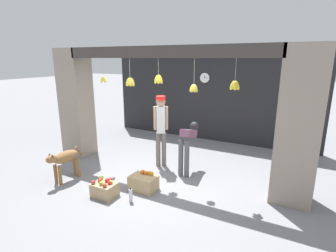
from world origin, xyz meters
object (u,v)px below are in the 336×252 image
at_px(dog, 65,159).
at_px(fruit_crate_apples, 105,189).
at_px(worker_stooping, 188,142).
at_px(fruit_crate_oranges, 144,182).
at_px(shopkeeper, 161,125).
at_px(water_bottle, 131,195).
at_px(wall_clock, 205,78).

height_order(dog, fruit_crate_apples, dog).
distance_m(worker_stooping, fruit_crate_oranges, 1.38).
xyz_separation_m(dog, shopkeeper, (1.41, 1.65, 0.53)).
bearing_deg(water_bottle, worker_stooping, 76.90).
relative_size(fruit_crate_apples, water_bottle, 1.57).
relative_size(fruit_crate_oranges, wall_clock, 1.65).
distance_m(dog, shopkeeper, 2.23).
distance_m(worker_stooping, fruit_crate_apples, 2.07).
bearing_deg(fruit_crate_oranges, worker_stooping, 69.66).
bearing_deg(wall_clock, dog, -110.14).
relative_size(water_bottle, wall_clock, 0.88).
bearing_deg(wall_clock, fruit_crate_oranges, -87.71).
bearing_deg(fruit_crate_apples, worker_stooping, 61.31).
relative_size(dog, water_bottle, 3.17).
distance_m(shopkeeper, wall_clock, 2.72).
height_order(dog, fruit_crate_oranges, dog).
xyz_separation_m(shopkeeper, fruit_crate_oranges, (0.28, -1.21, -0.87)).
distance_m(shopkeeper, fruit_crate_apples, 2.00).
relative_size(fruit_crate_oranges, water_bottle, 1.88).
bearing_deg(wall_clock, worker_stooping, -77.26).
relative_size(worker_stooping, fruit_crate_oranges, 2.08).
height_order(shopkeeper, wall_clock, wall_clock).
bearing_deg(water_bottle, shopkeeper, 100.68).
relative_size(fruit_crate_apples, wall_clock, 1.38).
bearing_deg(fruit_crate_oranges, wall_clock, 92.29).
distance_m(fruit_crate_oranges, wall_clock, 4.18).
height_order(worker_stooping, fruit_crate_oranges, worker_stooping).
bearing_deg(fruit_crate_oranges, fruit_crate_apples, -132.39).
bearing_deg(fruit_crate_apples, shopkeeper, 82.37).
xyz_separation_m(fruit_crate_oranges, water_bottle, (0.04, -0.50, -0.02)).
bearing_deg(water_bottle, wall_clock, 92.62).
distance_m(dog, worker_stooping, 2.68).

